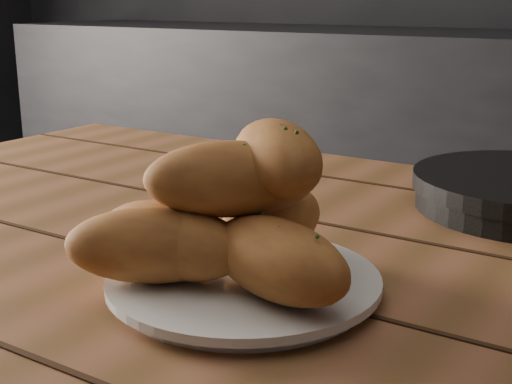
{
  "coord_description": "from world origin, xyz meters",
  "views": [
    {
      "loc": [
        0.97,
        -0.5,
        1.01
      ],
      "look_at": [
        0.64,
        0.01,
        0.84
      ],
      "focal_mm": 50.0,
      "sensor_mm": 36.0,
      "label": 1
    }
  ],
  "objects": [
    {
      "name": "plate",
      "position": [
        0.64,
        -0.01,
        0.76
      ],
      "size": [
        0.24,
        0.24,
        0.02
      ],
      "color": "white",
      "rests_on": "table"
    },
    {
      "name": "bread_rolls",
      "position": [
        0.63,
        -0.02,
        0.82
      ],
      "size": [
        0.27,
        0.25,
        0.14
      ],
      "color": "#B07131",
      "rests_on": "plate"
    },
    {
      "name": "table",
      "position": [
        0.69,
        0.11,
        0.66
      ],
      "size": [
        1.6,
        0.89,
        0.75
      ],
      "color": "brown",
      "rests_on": "ground"
    },
    {
      "name": "counter",
      "position": [
        0.0,
        1.7,
        0.45
      ],
      "size": [
        2.8,
        0.6,
        0.9
      ],
      "primitive_type": "cube",
      "color": "black",
      "rests_on": "ground"
    }
  ]
}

